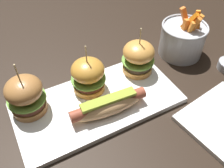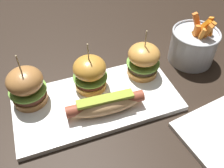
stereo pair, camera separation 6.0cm
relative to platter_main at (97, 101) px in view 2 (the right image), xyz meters
name	(u,v)px [view 2 (the right image)]	position (x,y,z in m)	size (l,w,h in m)	color
ground_plane	(97,103)	(0.00, 0.00, -0.01)	(3.00, 3.00, 0.00)	black
platter_main	(97,101)	(0.00, 0.00, 0.00)	(0.40, 0.20, 0.01)	white
hot_dog	(105,105)	(0.01, -0.04, 0.03)	(0.19, 0.06, 0.05)	tan
slider_left	(27,86)	(-0.15, 0.05, 0.06)	(0.09, 0.09, 0.14)	#A66E3A
slider_center	(91,73)	(0.00, 0.05, 0.05)	(0.09, 0.09, 0.14)	#C38530
slider_right	(143,60)	(0.15, 0.05, 0.05)	(0.09, 0.09, 0.14)	gold
fries_bucket	(193,45)	(0.31, 0.07, 0.04)	(0.13, 0.13, 0.15)	#B7BABF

